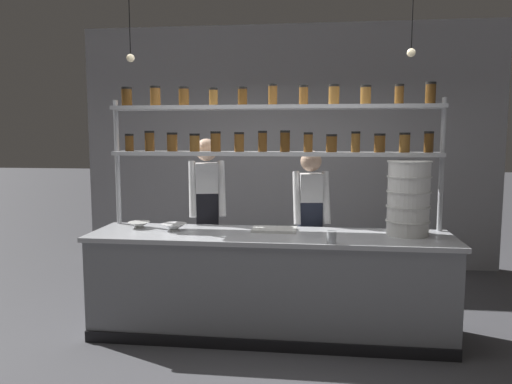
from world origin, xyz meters
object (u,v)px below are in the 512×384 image
at_px(chef_center, 310,221).
at_px(prep_bowl_center_front, 139,225).
at_px(container_stack, 408,198).
at_px(serving_cup_front, 331,237).
at_px(spice_shelf_unit, 272,134).
at_px(chef_left, 207,212).
at_px(prep_bowl_near_left, 174,227).
at_px(cutting_board, 274,230).

height_order(chef_center, prep_bowl_center_front, chef_center).
distance_m(container_stack, serving_cup_front, 0.83).
height_order(spice_shelf_unit, chef_left, spice_shelf_unit).
bearing_deg(chef_center, prep_bowl_center_front, -171.26).
bearing_deg(prep_bowl_near_left, serving_cup_front, -14.41).
xyz_separation_m(chef_left, serving_cup_front, (1.22, -0.88, -0.05)).
height_order(cutting_board, prep_bowl_center_front, prep_bowl_center_front).
bearing_deg(serving_cup_front, container_stack, 32.15).
bearing_deg(prep_bowl_near_left, chef_left, 69.31).
height_order(chef_left, container_stack, chef_left).
height_order(spice_shelf_unit, serving_cup_front, spice_shelf_unit).
xyz_separation_m(spice_shelf_unit, cutting_board, (0.04, -0.19, -0.86)).
xyz_separation_m(prep_bowl_center_front, serving_cup_front, (1.77, -0.44, 0.02)).
bearing_deg(cutting_board, spice_shelf_unit, 101.48).
distance_m(chef_center, cutting_board, 0.57).
relative_size(chef_center, cutting_board, 4.09).
distance_m(chef_center, container_stack, 1.04).
xyz_separation_m(chef_left, chef_center, (1.03, 0.05, -0.08)).
distance_m(spice_shelf_unit, cutting_board, 0.88).
bearing_deg(prep_bowl_center_front, cutting_board, 0.82).
height_order(chef_left, prep_bowl_center_front, chef_left).
xyz_separation_m(spice_shelf_unit, chef_center, (0.36, 0.28, -0.86)).
bearing_deg(chef_left, cutting_board, -45.70).
bearing_deg(cutting_board, chef_left, 149.68).
bearing_deg(prep_bowl_near_left, prep_bowl_center_front, 167.96).
bearing_deg(serving_cup_front, chef_center, 101.14).
distance_m(chef_center, prep_bowl_near_left, 1.35).
xyz_separation_m(container_stack, prep_bowl_near_left, (-2.08, -0.06, -0.29)).
bearing_deg(spice_shelf_unit, serving_cup_front, -50.14).
xyz_separation_m(cutting_board, prep_bowl_near_left, (-0.91, -0.09, 0.02)).
relative_size(container_stack, prep_bowl_center_front, 3.12).
bearing_deg(chef_center, container_stack, -39.48).
distance_m(spice_shelf_unit, chef_center, 0.97).
distance_m(container_stack, cutting_board, 1.21).
relative_size(spice_shelf_unit, cutting_board, 7.70).
distance_m(prep_bowl_center_front, serving_cup_front, 1.83).
bearing_deg(container_stack, cutting_board, 178.05).
height_order(chef_center, serving_cup_front, chef_center).
height_order(chef_left, chef_center, chef_left).
height_order(prep_bowl_center_front, serving_cup_front, serving_cup_front).
distance_m(spice_shelf_unit, container_stack, 1.34).
xyz_separation_m(cutting_board, serving_cup_front, (0.50, -0.46, 0.04)).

